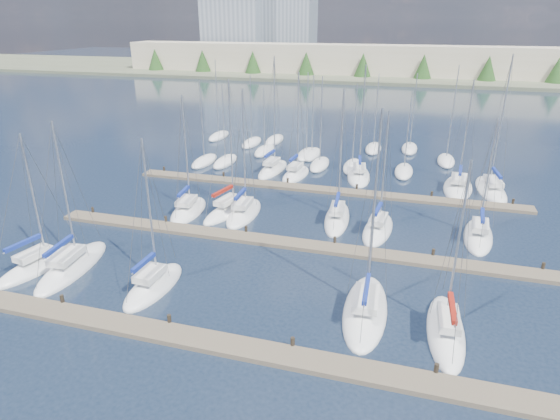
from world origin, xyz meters
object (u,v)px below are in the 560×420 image
(sailboat_e, at_px, (365,310))
(sailboat_o, at_px, (296,174))
(sailboat_h, at_px, (188,210))
(sailboat_k, at_px, (337,218))
(sailboat_m, at_px, (478,236))
(sailboat_n, at_px, (273,169))
(sailboat_c, at_px, (154,286))
(sailboat_f, at_px, (446,331))
(sailboat_a, at_px, (40,265))
(sailboat_q, at_px, (458,187))
(sailboat_i, at_px, (230,210))
(sailboat_p, at_px, (359,176))
(sailboat_j, at_px, (244,213))
(sailboat_b, at_px, (73,267))
(sailboat_r, at_px, (491,190))
(sailboat_l, at_px, (378,229))

(sailboat_e, distance_m, sailboat_o, 28.99)
(sailboat_h, bearing_deg, sailboat_k, 1.93)
(sailboat_m, height_order, sailboat_n, sailboat_n)
(sailboat_c, bearing_deg, sailboat_f, 2.22)
(sailboat_m, distance_m, sailboat_a, 36.60)
(sailboat_k, height_order, sailboat_q, sailboat_k)
(sailboat_k, relative_size, sailboat_i, 0.95)
(sailboat_n, bearing_deg, sailboat_p, 5.85)
(sailboat_m, relative_size, sailboat_a, 1.00)
(sailboat_o, bearing_deg, sailboat_m, -26.96)
(sailboat_c, height_order, sailboat_h, sailboat_h)
(sailboat_j, relative_size, sailboat_b, 1.06)
(sailboat_p, distance_m, sailboat_r, 14.88)
(sailboat_k, relative_size, sailboat_e, 0.92)
(sailboat_j, xyz_separation_m, sailboat_l, (13.05, -0.17, -0.00))
(sailboat_h, height_order, sailboat_q, sailboat_q)
(sailboat_i, xyz_separation_m, sailboat_r, (25.87, 13.70, -0.01))
(sailboat_k, bearing_deg, sailboat_n, 123.96)
(sailboat_i, bearing_deg, sailboat_a, -111.53)
(sailboat_b, bearing_deg, sailboat_n, 68.44)
(sailboat_p, distance_m, sailboat_q, 11.39)
(sailboat_l, height_order, sailboat_r, sailboat_r)
(sailboat_o, bearing_deg, sailboat_a, -111.09)
(sailboat_p, bearing_deg, sailboat_i, -134.72)
(sailboat_j, relative_size, sailboat_i, 0.95)
(sailboat_h, height_order, sailboat_p, sailboat_p)
(sailboat_j, relative_size, sailboat_m, 1.15)
(sailboat_f, bearing_deg, sailboat_n, 122.99)
(sailboat_j, bearing_deg, sailboat_l, -3.31)
(sailboat_o, distance_m, sailboat_b, 29.15)
(sailboat_j, relative_size, sailboat_k, 0.99)
(sailboat_j, xyz_separation_m, sailboat_b, (-9.02, -13.82, -0.01))
(sailboat_k, height_order, sailboat_h, sailboat_k)
(sailboat_n, bearing_deg, sailboat_l, -41.34)
(sailboat_e, height_order, sailboat_p, sailboat_e)
(sailboat_f, relative_size, sailboat_i, 0.86)
(sailboat_k, xyz_separation_m, sailboat_l, (4.01, -1.46, -0.01))
(sailboat_a, distance_m, sailboat_h, 14.69)
(sailboat_c, bearing_deg, sailboat_r, 49.13)
(sailboat_k, distance_m, sailboat_q, 17.19)
(sailboat_n, bearing_deg, sailboat_o, -16.10)
(sailboat_a, distance_m, sailboat_f, 30.05)
(sailboat_n, relative_size, sailboat_q, 1.14)
(sailboat_m, height_order, sailboat_b, sailboat_b)
(sailboat_h, height_order, sailboat_i, sailboat_i)
(sailboat_j, height_order, sailboat_k, sailboat_k)
(sailboat_n, distance_m, sailboat_r, 25.68)
(sailboat_o, distance_m, sailboat_q, 18.86)
(sailboat_m, bearing_deg, sailboat_c, -141.31)
(sailboat_p, bearing_deg, sailboat_j, -129.70)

